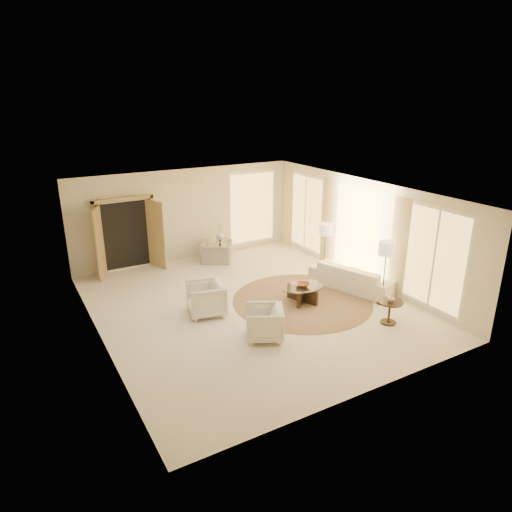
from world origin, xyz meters
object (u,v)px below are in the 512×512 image
armchair_right (264,321)px  sofa (353,277)px  side_table (220,247)px  end_vase (391,298)px  floor_lamp_near (326,232)px  coffee_table (302,292)px  floor_lamp_far (387,251)px  bowl (303,285)px  accent_chair (216,249)px  side_vase (220,235)px  armchair_left (206,297)px  end_table (390,308)px

armchair_right → sofa: bearing=135.9°
side_table → end_vase: size_ratio=3.63×
floor_lamp_near → end_vase: (-0.53, -3.07, -0.66)m
side_table → coffee_table: bearing=-83.8°
floor_lamp_far → bowl: floor_lamp_far is taller
accent_chair → floor_lamp_near: (2.21, -2.49, 0.87)m
end_vase → side_vase: (-1.46, 5.72, 0.15)m
side_vase → bowl: bearing=-83.8°
armchair_left → bowl: size_ratio=2.57×
bowl → side_vase: (-0.41, 3.84, 0.31)m
armchair_right → floor_lamp_far: floor_lamp_far is taller
side_vase → armchair_right: bearing=-105.0°
side_vase → sofa: bearing=-61.5°
armchair_right → side_table: 5.08m
sofa → side_table: size_ratio=3.49×
floor_lamp_near → bowl: size_ratio=4.54×
sofa → bowl: sofa is taller
sofa → accent_chair: (-2.28, 3.65, 0.08)m
floor_lamp_near → end_vase: floor_lamp_near is taller
sofa → floor_lamp_near: floor_lamp_near is taller
accent_chair → floor_lamp_near: floor_lamp_near is taller
end_table → floor_lamp_far: 1.43m
bowl → accent_chair: bearing=99.7°
bowl → side_vase: 3.88m
armchair_right → floor_lamp_far: (3.39, 0.02, 0.97)m
sofa → floor_lamp_far: (-0.00, -1.07, 1.02)m
side_table → side_vase: 0.38m
floor_lamp_near → side_vase: (-2.00, 2.66, -0.51)m
sofa → end_table: bearing=143.5°
armchair_left → accent_chair: (1.71, 3.09, -0.01)m
accent_chair → end_table: size_ratio=1.68×
armchair_left → end_vase: 4.19m
armchair_right → side_vase: 5.09m
armchair_right → end_table: 2.90m
accent_chair → bowl: bearing=131.9°
floor_lamp_far → bowl: 2.16m
armchair_left → side_table: bearing=162.4°
armchair_right → side_table: (1.31, 4.90, 0.00)m
armchair_right → bowl: armchair_right is taller
coffee_table → armchair_left: bearing=165.9°
coffee_table → end_vase: (1.05, -1.88, 0.35)m
armchair_left → side_vase: side_vase is taller
floor_lamp_near → floor_lamp_far: (0.08, -2.23, 0.07)m
accent_chair → floor_lamp_far: (2.28, -4.72, 0.94)m
sofa → armchair_right: size_ratio=2.93×
end_table → end_vase: end_vase is taller
accent_chair → side_table: bearing=-109.8°
coffee_table → sofa: bearing=0.9°
end_vase → side_vase: bearing=104.3°
sofa → end_vase: end_vase is taller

